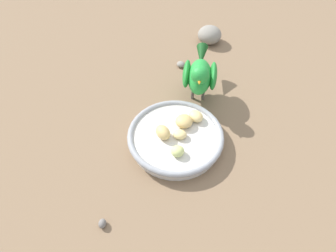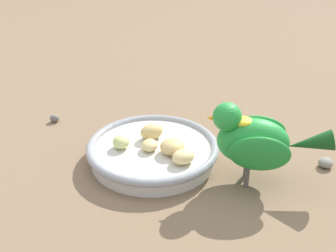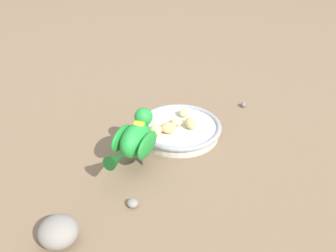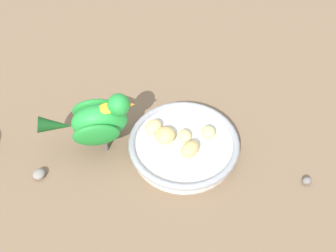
{
  "view_description": "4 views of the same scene",
  "coord_description": "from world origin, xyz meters",
  "px_view_note": "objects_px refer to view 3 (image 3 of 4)",
  "views": [
    {
      "loc": [
        -0.13,
        -0.34,
        0.48
      ],
      "look_at": [
        -0.04,
        0.01,
        0.05
      ],
      "focal_mm": 30.99,
      "sensor_mm": 36.0,
      "label": 1
    },
    {
      "loc": [
        0.51,
        -0.11,
        0.35
      ],
      "look_at": [
        -0.0,
        0.02,
        0.07
      ],
      "focal_mm": 46.07,
      "sensor_mm": 36.0,
      "label": 2
    },
    {
      "loc": [
        -0.03,
        0.76,
        0.51
      ],
      "look_at": [
        0.0,
        0.03,
        0.04
      ],
      "focal_mm": 41.46,
      "sensor_mm": 36.0,
      "label": 3
    },
    {
      "loc": [
        -0.38,
        0.26,
        0.56
      ],
      "look_at": [
        -0.0,
        0.02,
        0.05
      ],
      "focal_mm": 42.18,
      "sensor_mm": 36.0,
      "label": 4
    }
  ],
  "objects_px": {
    "feeding_bowl": "(180,129)",
    "parrot": "(135,139)",
    "pebble_0": "(243,105)",
    "apple_piece_2": "(170,128)",
    "apple_piece_4": "(156,130)",
    "rock_large": "(58,232)",
    "pebble_1": "(133,203)",
    "apple_piece_3": "(184,113)",
    "apple_piece_0": "(190,123)",
    "apple_piece_1": "(177,123)"
  },
  "relations": [
    {
      "from": "apple_piece_1",
      "to": "apple_piece_4",
      "type": "height_order",
      "value": "apple_piece_4"
    },
    {
      "from": "feeding_bowl",
      "to": "apple_piece_1",
      "type": "height_order",
      "value": "apple_piece_1"
    },
    {
      "from": "feeding_bowl",
      "to": "apple_piece_2",
      "type": "height_order",
      "value": "apple_piece_2"
    },
    {
      "from": "apple_piece_0",
      "to": "apple_piece_3",
      "type": "xyz_separation_m",
      "value": [
        0.02,
        -0.05,
        -0.0
      ]
    },
    {
      "from": "apple_piece_1",
      "to": "pebble_1",
      "type": "height_order",
      "value": "apple_piece_1"
    },
    {
      "from": "apple_piece_0",
      "to": "pebble_1",
      "type": "relative_size",
      "value": 1.66
    },
    {
      "from": "rock_large",
      "to": "pebble_0",
      "type": "distance_m",
      "value": 0.59
    },
    {
      "from": "apple_piece_3",
      "to": "apple_piece_4",
      "type": "height_order",
      "value": "same"
    },
    {
      "from": "feeding_bowl",
      "to": "apple_piece_4",
      "type": "distance_m",
      "value": 0.06
    },
    {
      "from": "apple_piece_4",
      "to": "pebble_1",
      "type": "distance_m",
      "value": 0.21
    },
    {
      "from": "apple_piece_0",
      "to": "rock_large",
      "type": "distance_m",
      "value": 0.39
    },
    {
      "from": "apple_piece_3",
      "to": "pebble_1",
      "type": "distance_m",
      "value": 0.3
    },
    {
      "from": "apple_piece_0",
      "to": "apple_piece_4",
      "type": "height_order",
      "value": "apple_piece_0"
    },
    {
      "from": "feeding_bowl",
      "to": "parrot",
      "type": "height_order",
      "value": "parrot"
    },
    {
      "from": "feeding_bowl",
      "to": "apple_piece_3",
      "type": "bearing_deg",
      "value": -101.34
    },
    {
      "from": "feeding_bowl",
      "to": "apple_piece_4",
      "type": "bearing_deg",
      "value": 30.31
    },
    {
      "from": "apple_piece_3",
      "to": "parrot",
      "type": "bearing_deg",
      "value": 59.24
    },
    {
      "from": "feeding_bowl",
      "to": "apple_piece_2",
      "type": "xyz_separation_m",
      "value": [
        0.02,
        0.02,
        0.02
      ]
    },
    {
      "from": "pebble_0",
      "to": "pebble_1",
      "type": "height_order",
      "value": "same"
    },
    {
      "from": "pebble_0",
      "to": "pebble_1",
      "type": "bearing_deg",
      "value": 56.68
    },
    {
      "from": "parrot",
      "to": "pebble_0",
      "type": "bearing_deg",
      "value": -22.51
    },
    {
      "from": "apple_piece_2",
      "to": "parrot",
      "type": "height_order",
      "value": "parrot"
    },
    {
      "from": "feeding_bowl",
      "to": "apple_piece_0",
      "type": "bearing_deg",
      "value": 170.1
    },
    {
      "from": "apple_piece_4",
      "to": "rock_large",
      "type": "xyz_separation_m",
      "value": [
        0.14,
        0.3,
        -0.01
      ]
    },
    {
      "from": "rock_large",
      "to": "pebble_1",
      "type": "xyz_separation_m",
      "value": [
        -0.11,
        -0.09,
        -0.02
      ]
    },
    {
      "from": "apple_piece_2",
      "to": "parrot",
      "type": "xyz_separation_m",
      "value": [
        0.07,
        0.1,
        0.03
      ]
    },
    {
      "from": "apple_piece_0",
      "to": "apple_piece_4",
      "type": "xyz_separation_m",
      "value": [
        0.08,
        0.03,
        -0.0
      ]
    },
    {
      "from": "apple_piece_0",
      "to": "apple_piece_2",
      "type": "distance_m",
      "value": 0.05
    },
    {
      "from": "feeding_bowl",
      "to": "apple_piece_1",
      "type": "relative_size",
      "value": 7.12
    },
    {
      "from": "parrot",
      "to": "pebble_1",
      "type": "distance_m",
      "value": 0.13
    },
    {
      "from": "apple_piece_4",
      "to": "apple_piece_1",
      "type": "bearing_deg",
      "value": -143.45
    },
    {
      "from": "apple_piece_0",
      "to": "apple_piece_1",
      "type": "xyz_separation_m",
      "value": [
        0.03,
        -0.01,
        -0.0
      ]
    },
    {
      "from": "apple_piece_2",
      "to": "pebble_0",
      "type": "bearing_deg",
      "value": -139.46
    },
    {
      "from": "apple_piece_2",
      "to": "apple_piece_4",
      "type": "distance_m",
      "value": 0.03
    },
    {
      "from": "rock_large",
      "to": "pebble_0",
      "type": "relative_size",
      "value": 4.12
    },
    {
      "from": "apple_piece_4",
      "to": "pebble_0",
      "type": "bearing_deg",
      "value": -142.31
    },
    {
      "from": "pebble_1",
      "to": "rock_large",
      "type": "bearing_deg",
      "value": 38.52
    },
    {
      "from": "apple_piece_2",
      "to": "pebble_1",
      "type": "bearing_deg",
      "value": 74.58
    },
    {
      "from": "apple_piece_3",
      "to": "apple_piece_0",
      "type": "bearing_deg",
      "value": 107.75
    },
    {
      "from": "apple_piece_3",
      "to": "apple_piece_4",
      "type": "bearing_deg",
      "value": 50.93
    },
    {
      "from": "parrot",
      "to": "pebble_1",
      "type": "height_order",
      "value": "parrot"
    },
    {
      "from": "parrot",
      "to": "pebble_0",
      "type": "xyz_separation_m",
      "value": [
        -0.25,
        -0.26,
        -0.06
      ]
    },
    {
      "from": "pebble_1",
      "to": "pebble_0",
      "type": "bearing_deg",
      "value": -123.32
    },
    {
      "from": "apple_piece_3",
      "to": "apple_piece_2",
      "type": "bearing_deg",
      "value": 65.17
    },
    {
      "from": "apple_piece_2",
      "to": "apple_piece_3",
      "type": "distance_m",
      "value": 0.08
    },
    {
      "from": "feeding_bowl",
      "to": "parrot",
      "type": "xyz_separation_m",
      "value": [
        0.09,
        0.12,
        0.05
      ]
    },
    {
      "from": "feeding_bowl",
      "to": "apple_piece_3",
      "type": "height_order",
      "value": "apple_piece_3"
    },
    {
      "from": "apple_piece_4",
      "to": "apple_piece_2",
      "type": "bearing_deg",
      "value": -165.52
    },
    {
      "from": "feeding_bowl",
      "to": "rock_large",
      "type": "xyz_separation_m",
      "value": [
        0.19,
        0.33,
        0.01
      ]
    },
    {
      "from": "rock_large",
      "to": "pebble_0",
      "type": "height_order",
      "value": "rock_large"
    }
  ]
}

